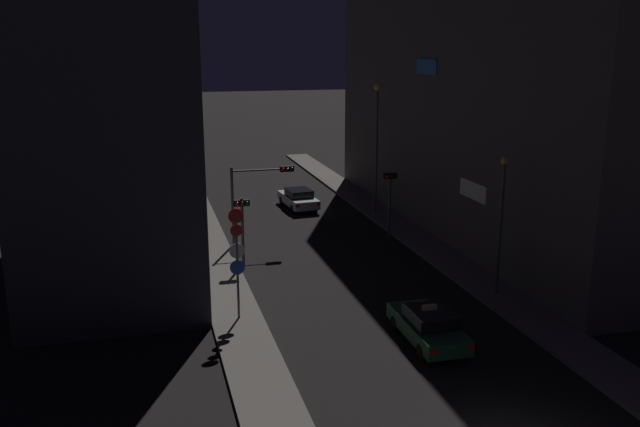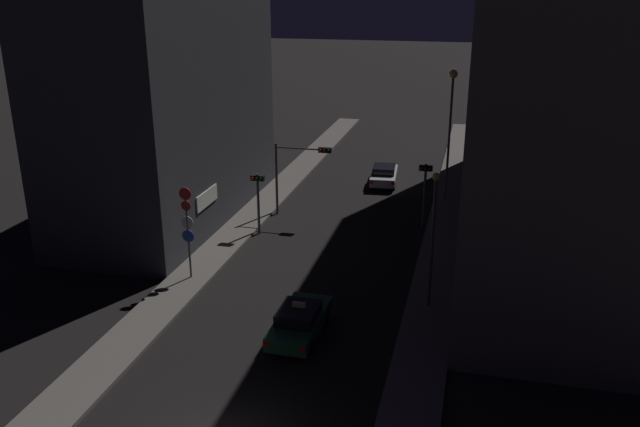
% 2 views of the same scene
% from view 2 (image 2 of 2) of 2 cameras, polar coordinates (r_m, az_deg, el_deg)
% --- Properties ---
extents(sidewalk_left, '(2.18, 54.84, 0.18)m').
position_cam_2_polar(sidewalk_left, '(45.82, -4.21, 1.46)').
color(sidewalk_left, '#5B5651').
rests_on(sidewalk_left, ground_plane).
extents(sidewalk_right, '(2.18, 54.84, 0.18)m').
position_cam_2_polar(sidewalk_right, '(43.78, 11.04, 0.25)').
color(sidewalk_right, '#5B5651').
rests_on(sidewalk_right, ground_plane).
extents(building_facade_left, '(7.70, 18.04, 14.81)m').
position_cam_2_polar(building_facade_left, '(41.45, -13.16, 9.49)').
color(building_facade_left, '#333338').
rests_on(building_facade_left, ground_plane).
extents(building_facade_right, '(11.44, 32.67, 21.84)m').
position_cam_2_polar(building_facade_right, '(39.44, 22.01, 13.27)').
color(building_facade_right, '#514C47').
rests_on(building_facade_right, ground_plane).
extents(taxi, '(1.86, 4.47, 1.62)m').
position_cam_2_polar(taxi, '(28.20, -1.79, -9.28)').
color(taxi, '#1E512D').
rests_on(taxi, ground_plane).
extents(far_car, '(2.15, 4.58, 1.42)m').
position_cam_2_polar(far_car, '(48.93, 5.58, 3.40)').
color(far_car, '#B7B7BC').
rests_on(far_car, ground_plane).
extents(traffic_light_overhead, '(3.65, 0.42, 4.69)m').
position_cam_2_polar(traffic_light_overhead, '(41.33, -1.93, 4.30)').
color(traffic_light_overhead, '#47474C').
rests_on(traffic_light_overhead, ground_plane).
extents(traffic_light_left_kerb, '(0.80, 0.42, 3.72)m').
position_cam_2_polar(traffic_light_left_kerb, '(38.63, -5.42, 1.94)').
color(traffic_light_left_kerb, '#47474C').
rests_on(traffic_light_left_kerb, ground_plane).
extents(traffic_light_right_kerb, '(0.80, 0.42, 3.99)m').
position_cam_2_polar(traffic_light_right_kerb, '(40.00, 9.11, 2.66)').
color(traffic_light_right_kerb, '#47474C').
rests_on(traffic_light_right_kerb, ground_plane).
extents(sign_pole_left, '(0.64, 0.10, 4.74)m').
position_cam_2_polar(sign_pole_left, '(32.93, -11.44, -1.03)').
color(sign_pole_left, '#47474C').
rests_on(sign_pole_left, sidewalk_left).
extents(street_lamp_near_block, '(0.36, 0.36, 6.36)m').
position_cam_2_polar(street_lamp_near_block, '(29.54, 9.79, -1.37)').
color(street_lamp_near_block, '#47474C').
rests_on(street_lamp_near_block, sidewalk_right).
extents(street_lamp_far_block, '(0.55, 0.55, 8.74)m').
position_cam_2_polar(street_lamp_far_block, '(44.29, 11.30, 8.70)').
color(street_lamp_far_block, '#47474C').
rests_on(street_lamp_far_block, sidewalk_right).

